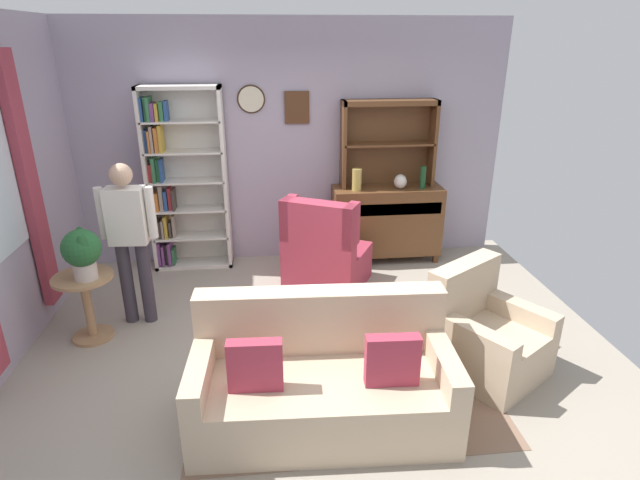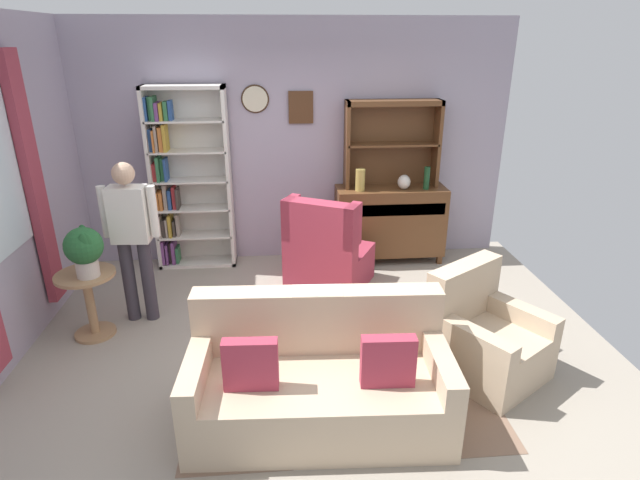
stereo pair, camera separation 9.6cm
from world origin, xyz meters
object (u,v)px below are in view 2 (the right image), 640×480
Objects in this scene: bookshelf at (184,180)px; vase_round at (404,182)px; plant_stand at (89,297)px; vase_tall at (360,180)px; sideboard at (390,220)px; bottle_wine at (427,178)px; wingback_chair at (327,256)px; potted_plant_large at (84,249)px; armchair_floral at (485,340)px; couch_floral at (319,382)px; sideboard_hutch at (392,132)px; person_reading at (132,232)px.

bookshelf is 12.35× the size of vase_round.
vase_round is 0.27× the size of plant_stand.
bookshelf is 2.03m from vase_tall.
sideboard is 3.41m from plant_stand.
bottle_wine reaches higher than wingback_chair.
wingback_chair is 2.38× the size of potted_plant_large.
armchair_floral is at bearing -85.84° from vase_round.
vase_round reaches higher than potted_plant_large.
sideboard is at bearing 25.49° from plant_stand.
couch_floral is (-1.10, -2.77, -0.20)m from sideboard.
plant_stand is at bearing 165.87° from armchair_floral.
bookshelf reaches higher than potted_plant_large.
bookshelf is 2.55m from vase_round.
sideboard is 2.99m from couch_floral.
couch_floral is 2.07m from wingback_chair.
bookshelf is 1.89m from wingback_chair.
couch_floral is at bearing -32.92° from potted_plant_large.
armchair_floral is at bearing -41.60° from bookshelf.
vase_tall is 0.14× the size of couch_floral.
sideboard_hutch reaches higher than couch_floral.
couch_floral is at bearing -110.90° from sideboard_hutch.
wingback_chair is at bearing -146.01° from vase_round.
wingback_chair is at bearing -26.93° from bookshelf.
bottle_wine is 0.17× the size of person_reading.
sideboard is (2.41, -0.08, -0.53)m from bookshelf.
armchair_floral is 0.99× the size of wingback_chair.
potted_plant_large is (-3.15, -1.46, -0.12)m from vase_round.
vase_tall reaches higher than potted_plant_large.
sideboard_hutch reaches higher than vase_round.
bookshelf is at bearing 175.33° from vase_tall.
sideboard_hutch reaches higher than plant_stand.
sideboard is 2.89× the size of potted_plant_large.
vase_tall reaches higher than plant_stand.
plant_stand is (-3.08, -1.58, -1.17)m from sideboard_hutch.
vase_round is 3.05m from person_reading.
vase_tall is 0.24× the size of wingback_chair.
sideboard_hutch reaches higher than vase_tall.
vase_tall is 0.95× the size of bottle_wine.
sideboard_hutch is 2.44× the size of potted_plant_large.
couch_floral is 2.37m from plant_stand.
bottle_wine is 1.53m from wingback_chair.
couch_floral is 1.73× the size of armchair_floral.
sideboard is at bearing 24.01° from person_reading.
bottle_wine is 2.36m from armchair_floral.
bookshelf is at bearing 114.66° from couch_floral.
bookshelf reaches higher than vase_round.
plant_stand is (-2.24, -0.75, 0.00)m from wingback_chair.
vase_tall is at bearing 27.30° from plant_stand.
armchair_floral is at bearing -82.78° from sideboard.
vase_tall is (2.02, -0.16, 0.00)m from bookshelf.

